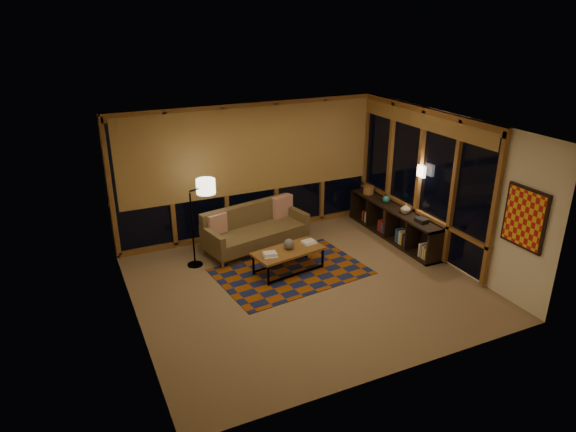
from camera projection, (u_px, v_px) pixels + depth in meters
name	position (u px, v px, depth m)	size (l,w,h in m)	color
floor	(305.00, 285.00, 8.68)	(5.50, 5.00, 0.01)	#806551
ceiling	(307.00, 127.00, 7.66)	(5.50, 5.00, 0.01)	white
walls	(306.00, 211.00, 8.17)	(5.51, 5.01, 2.70)	#EDE2C5
window_wall_back	(251.00, 171.00, 10.21)	(5.30, 0.16, 2.60)	brown
window_wall_right	(418.00, 179.00, 9.72)	(0.16, 3.70, 2.60)	brown
wall_art	(524.00, 218.00, 7.64)	(0.06, 0.74, 0.94)	red
wall_sconce	(421.00, 171.00, 9.50)	(0.12, 0.18, 0.22)	#EEE6CA
sofa	(256.00, 229.00, 9.87)	(2.00, 0.81, 0.82)	brown
pillow_left	(217.00, 225.00, 9.57)	(0.39, 0.13, 0.39)	#B63E1F
pillow_right	(282.00, 206.00, 10.39)	(0.45, 0.15, 0.45)	#B63E1F
area_rug	(291.00, 271.00, 9.12)	(2.55, 1.70, 0.01)	#853E0C
coffee_table	(288.00, 261.00, 9.07)	(1.26, 0.58, 0.42)	brown
book_stack_a	(270.00, 255.00, 8.74)	(0.24, 0.19, 0.07)	white
book_stack_b	(309.00, 242.00, 9.23)	(0.24, 0.19, 0.05)	white
ceramic_pot	(289.00, 244.00, 9.00)	(0.19, 0.19, 0.19)	#29292A
floor_lamp	(192.00, 226.00, 9.07)	(0.52, 0.34, 1.56)	black
bookshelf	(393.00, 223.00, 10.37)	(0.40, 2.66, 0.66)	black
basket	(369.00, 190.00, 10.97)	(0.23, 0.23, 0.17)	brown
teal_bowl	(386.00, 199.00, 10.46)	(0.15, 0.15, 0.15)	#21776D
vase	(406.00, 208.00, 9.90)	(0.19, 0.19, 0.20)	tan
shelf_book_stack	(421.00, 220.00, 9.52)	(0.19, 0.26, 0.08)	white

